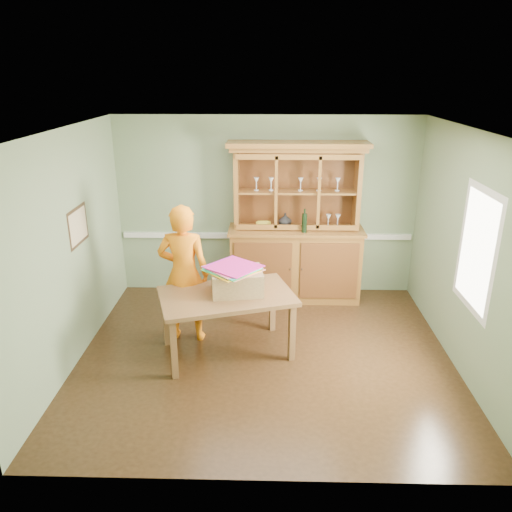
{
  "coord_description": "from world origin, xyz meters",
  "views": [
    {
      "loc": [
        0.03,
        -5.32,
        3.28
      ],
      "look_at": [
        -0.12,
        0.4,
        1.15
      ],
      "focal_mm": 35.0,
      "sensor_mm": 36.0,
      "label": 1
    }
  ],
  "objects_px": {
    "cardboard_box": "(237,281)",
    "person": "(184,274)",
    "dining_table": "(227,301)",
    "china_hutch": "(295,246)"
  },
  "relations": [
    {
      "from": "china_hutch",
      "to": "dining_table",
      "type": "distance_m",
      "value": 1.88
    },
    {
      "from": "dining_table",
      "to": "cardboard_box",
      "type": "bearing_deg",
      "value": 12.74
    },
    {
      "from": "cardboard_box",
      "to": "person",
      "type": "height_order",
      "value": "person"
    },
    {
      "from": "dining_table",
      "to": "person",
      "type": "height_order",
      "value": "person"
    },
    {
      "from": "china_hutch",
      "to": "dining_table",
      "type": "bearing_deg",
      "value": -118.46
    },
    {
      "from": "dining_table",
      "to": "cardboard_box",
      "type": "relative_size",
      "value": 2.97
    },
    {
      "from": "dining_table",
      "to": "cardboard_box",
      "type": "xyz_separation_m",
      "value": [
        0.12,
        0.07,
        0.23
      ]
    },
    {
      "from": "china_hutch",
      "to": "cardboard_box",
      "type": "xyz_separation_m",
      "value": [
        -0.77,
        -1.58,
        0.1
      ]
    },
    {
      "from": "dining_table",
      "to": "cardboard_box",
      "type": "distance_m",
      "value": 0.27
    },
    {
      "from": "cardboard_box",
      "to": "person",
      "type": "bearing_deg",
      "value": 157.35
    }
  ]
}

